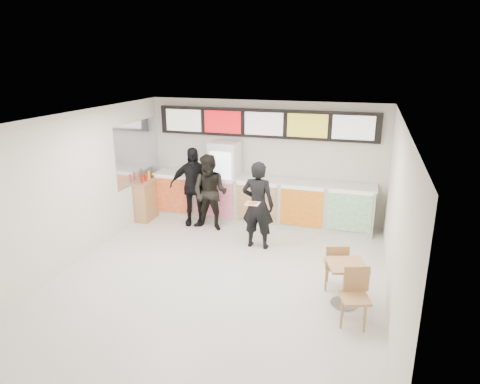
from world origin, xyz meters
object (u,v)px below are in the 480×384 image
at_px(drinks_fridge, 225,181).
at_px(customer_left, 210,193).
at_px(cafe_table, 346,277).
at_px(service_counter, 260,200).
at_px(condiment_ledge, 148,199).
at_px(customer_main, 258,205).
at_px(customer_mid, 193,186).

relative_size(drinks_fridge, customer_left, 1.09).
relative_size(drinks_fridge, cafe_table, 1.26).
bearing_deg(cafe_table, service_counter, 106.56).
xyz_separation_m(cafe_table, condiment_ledge, (-5.13, 2.73, -0.01)).
xyz_separation_m(service_counter, customer_main, (0.33, -1.49, 0.39)).
xyz_separation_m(service_counter, drinks_fridge, (-0.93, 0.02, 0.43)).
bearing_deg(cafe_table, condiment_ledge, 133.68).
height_order(service_counter, customer_left, customer_left).
relative_size(drinks_fridge, customer_mid, 1.03).
distance_m(customer_main, condiment_ledge, 3.30).
relative_size(service_counter, drinks_fridge, 2.78).
bearing_deg(service_counter, condiment_ledge, -168.26).
bearing_deg(customer_mid, customer_left, -37.34).
xyz_separation_m(customer_left, condiment_ledge, (-1.80, 0.23, -0.40)).
height_order(customer_main, cafe_table, customer_main).
bearing_deg(condiment_ledge, drinks_fridge, 17.72).
relative_size(customer_main, cafe_table, 1.21).
bearing_deg(customer_left, condiment_ledge, 176.45).
bearing_deg(customer_left, customer_main, -22.52).
bearing_deg(service_counter, customer_main, -77.58).
height_order(customer_left, cafe_table, customer_left).
xyz_separation_m(customer_left, customer_mid, (-0.53, 0.21, 0.05)).
relative_size(service_counter, condiment_ledge, 4.62).
bearing_deg(customer_main, drinks_fridge, -48.37).
relative_size(service_counter, customer_main, 2.88).
height_order(drinks_fridge, customer_mid, drinks_fridge).
bearing_deg(cafe_table, drinks_fridge, 115.94).
bearing_deg(customer_main, service_counter, -75.99).
bearing_deg(service_counter, customer_left, -141.25).
bearing_deg(condiment_ledge, customer_main, -15.96).
distance_m(customer_main, customer_left, 1.50).
distance_m(drinks_fridge, customer_mid, 0.87).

